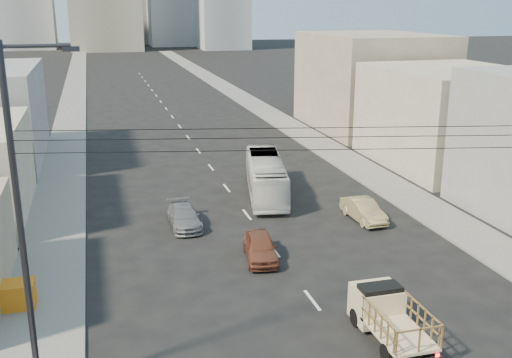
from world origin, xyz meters
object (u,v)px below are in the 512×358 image
city_bus (266,176)px  flatbed_pickup (389,313)px  streetlamp_left (23,220)px  sedan_brown (260,247)px  sedan_tan (364,210)px  sedan_grey (184,217)px  crate_stack (14,295)px

city_bus → flatbed_pickup: bearing=-79.7°
flatbed_pickup → streetlamp_left: (-13.22, -0.22, 5.34)m
sedan_brown → sedan_tan: bearing=35.8°
city_bus → sedan_brown: (-3.38, -10.57, -0.71)m
flatbed_pickup → sedan_brown: bearing=108.1°
streetlamp_left → sedan_tan: bearing=35.8°
sedan_brown → sedan_grey: 6.67m
sedan_tan → sedan_grey: sedan_tan is taller
city_bus → crate_stack: 20.06m
sedan_tan → crate_stack: size_ratio=2.22×
city_bus → sedan_brown: 11.12m
flatbed_pickup → sedan_grey: size_ratio=1.03×
sedan_grey → crate_stack: 12.06m
sedan_brown → sedan_grey: bearing=126.6°
sedan_tan → sedan_grey: size_ratio=0.94×
flatbed_pickup → city_bus: size_ratio=0.44×
sedan_brown → crate_stack: bearing=-160.3°
streetlamp_left → crate_stack: (-1.61, 6.70, -5.75)m
streetlamp_left → city_bus: bearing=55.1°
city_bus → sedan_grey: bearing=-132.5°
flatbed_pickup → streetlamp_left: 14.26m
sedan_brown → streetlamp_left: 14.90m
flatbed_pickup → sedan_tan: (4.93, 12.87, -0.43)m
sedan_grey → streetlamp_left: 17.58m
sedan_brown → crate_stack: sedan_brown is taller
sedan_brown → crate_stack: 12.17m
sedan_brown → sedan_grey: (-3.14, 5.88, -0.06)m
streetlamp_left → sedan_brown: bearing=41.3°
sedan_tan → sedan_grey: (-10.96, 1.86, -0.04)m
sedan_tan → streetlamp_left: (-18.15, -13.09, 5.78)m
sedan_tan → crate_stack: sedan_tan is taller
sedan_grey → sedan_brown: bearing=-62.2°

